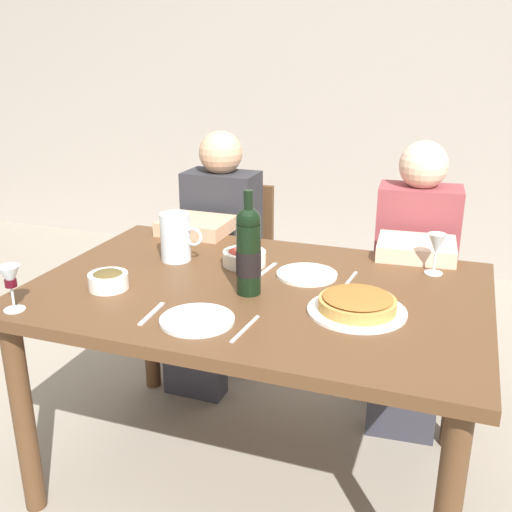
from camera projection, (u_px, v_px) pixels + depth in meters
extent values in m
plane|color=gray|center=(257.00, 473.00, 2.24)|extent=(8.00, 8.00, 0.00)
cube|color=#A3998E|center=(381.00, 65.00, 3.97)|extent=(8.00, 0.10, 2.80)
cube|color=brown|center=(257.00, 292.00, 1.99)|extent=(1.50, 1.00, 0.04)
cylinder|color=brown|center=(23.00, 418.00, 1.96)|extent=(0.07, 0.07, 0.72)
cylinder|color=brown|center=(149.00, 316.00, 2.70)|extent=(0.07, 0.07, 0.72)
cylinder|color=brown|center=(458.00, 366.00, 2.28)|extent=(0.07, 0.07, 0.72)
cylinder|color=black|center=(249.00, 259.00, 1.90)|extent=(0.08, 0.08, 0.23)
sphere|color=black|center=(248.00, 220.00, 1.85)|extent=(0.08, 0.08, 0.08)
cylinder|color=black|center=(248.00, 204.00, 1.83)|extent=(0.03, 0.03, 0.09)
cylinder|color=black|center=(249.00, 263.00, 1.90)|extent=(0.08, 0.08, 0.08)
cylinder|color=silver|center=(175.00, 237.00, 2.20)|extent=(0.11, 0.11, 0.18)
cylinder|color=silver|center=(176.00, 245.00, 2.21)|extent=(0.10, 0.10, 0.11)
torus|color=silver|center=(193.00, 237.00, 2.18)|extent=(0.07, 0.01, 0.07)
cylinder|color=white|center=(357.00, 311.00, 1.79)|extent=(0.30, 0.30, 0.01)
cylinder|color=#C18E47|center=(357.00, 304.00, 1.78)|extent=(0.23, 0.23, 0.03)
ellipsoid|color=#9E6028|center=(358.00, 297.00, 1.77)|extent=(0.21, 0.21, 0.02)
cylinder|color=silver|center=(244.00, 258.00, 2.17)|extent=(0.16, 0.16, 0.05)
ellipsoid|color=#B2382D|center=(244.00, 253.00, 2.17)|extent=(0.13, 0.13, 0.04)
cylinder|color=white|center=(108.00, 281.00, 1.96)|extent=(0.13, 0.13, 0.05)
ellipsoid|color=brown|center=(108.00, 276.00, 1.95)|extent=(0.11, 0.11, 0.04)
cylinder|color=silver|center=(433.00, 273.00, 2.10)|extent=(0.06, 0.06, 0.00)
cylinder|color=silver|center=(434.00, 263.00, 2.09)|extent=(0.01, 0.01, 0.07)
cone|color=silver|center=(436.00, 244.00, 2.06)|extent=(0.06, 0.06, 0.07)
cylinder|color=silver|center=(15.00, 310.00, 1.81)|extent=(0.06, 0.06, 0.00)
cylinder|color=silver|center=(13.00, 298.00, 1.79)|extent=(0.01, 0.01, 0.07)
cone|color=silver|center=(10.00, 277.00, 1.77)|extent=(0.06, 0.06, 0.07)
cylinder|color=#470A14|center=(11.00, 283.00, 1.78)|extent=(0.04, 0.04, 0.02)
cylinder|color=white|center=(307.00, 275.00, 2.07)|extent=(0.21, 0.21, 0.01)
cylinder|color=silver|center=(197.00, 320.00, 1.73)|extent=(0.22, 0.22, 0.01)
cube|color=silver|center=(266.00, 270.00, 2.12)|extent=(0.03, 0.16, 0.00)
cube|color=silver|center=(349.00, 281.00, 2.03)|extent=(0.02, 0.18, 0.00)
cube|color=silver|center=(245.00, 329.00, 1.68)|extent=(0.02, 0.18, 0.00)
cube|color=silver|center=(152.00, 314.00, 1.78)|extent=(0.02, 0.16, 0.00)
cube|color=brown|center=(226.00, 272.00, 2.95)|extent=(0.40, 0.40, 0.02)
cube|color=brown|center=(240.00, 222.00, 3.04)|extent=(0.36, 0.03, 0.40)
cylinder|color=brown|center=(182.00, 324.00, 2.93)|extent=(0.04, 0.04, 0.45)
cylinder|color=brown|center=(246.00, 335.00, 2.82)|extent=(0.04, 0.04, 0.45)
cylinder|color=brown|center=(210.00, 298.00, 3.23)|extent=(0.04, 0.04, 0.45)
cylinder|color=brown|center=(269.00, 307.00, 3.12)|extent=(0.04, 0.04, 0.45)
cube|color=#2D2D33|center=(222.00, 224.00, 2.82)|extent=(0.34, 0.20, 0.50)
sphere|color=tan|center=(221.00, 153.00, 2.71)|extent=(0.20, 0.20, 0.20)
cube|color=#33333D|center=(207.00, 287.00, 2.74)|extent=(0.31, 0.38, 0.14)
cube|color=#33333D|center=(195.00, 354.00, 2.70)|extent=(0.27, 0.12, 0.40)
cube|color=tan|center=(196.00, 226.00, 2.55)|extent=(0.29, 0.24, 0.06)
cube|color=brown|center=(412.00, 296.00, 2.67)|extent=(0.43, 0.43, 0.02)
cube|color=brown|center=(417.00, 239.00, 2.76)|extent=(0.36, 0.06, 0.40)
cylinder|color=brown|center=(367.00, 355.00, 2.63)|extent=(0.04, 0.04, 0.45)
cylinder|color=brown|center=(447.00, 366.00, 2.55)|extent=(0.04, 0.04, 0.45)
cylinder|color=brown|center=(373.00, 323.00, 2.94)|extent=(0.04, 0.04, 0.45)
cylinder|color=brown|center=(445.00, 331.00, 2.86)|extent=(0.04, 0.04, 0.45)
cube|color=#8E3D42|center=(416.00, 244.00, 2.54)|extent=(0.35, 0.22, 0.50)
sphere|color=beige|center=(424.00, 165.00, 2.43)|extent=(0.20, 0.20, 0.20)
cube|color=#33333D|center=(410.00, 315.00, 2.45)|extent=(0.33, 0.40, 0.14)
cube|color=#33333D|center=(403.00, 391.00, 2.41)|extent=(0.28, 0.14, 0.40)
cube|color=beige|center=(416.00, 249.00, 2.27)|extent=(0.31, 0.26, 0.06)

